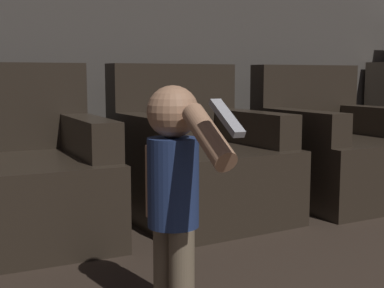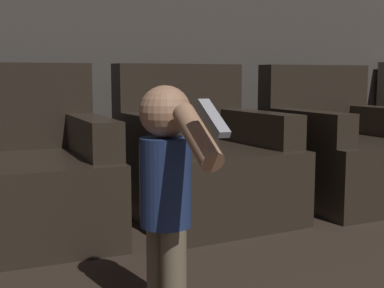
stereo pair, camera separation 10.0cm
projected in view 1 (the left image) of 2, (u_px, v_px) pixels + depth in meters
The scene contains 5 objects.
wall_back at pixel (133, 9), 3.67m from camera, with size 8.40×0.05×2.60m.
armchair_left at pixel (20, 179), 2.78m from camera, with size 0.86×0.92×0.92m.
armchair_middle at pixel (198, 164), 3.22m from camera, with size 0.93×0.98×0.92m.
armchair_right at pixel (334, 153), 3.66m from camera, with size 0.90×0.95×0.92m.
person_toddler at pixel (174, 183), 1.84m from camera, with size 0.18×0.56×0.82m.
Camera 1 is at (-1.24, 0.93, 0.86)m, focal length 50.00 mm.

